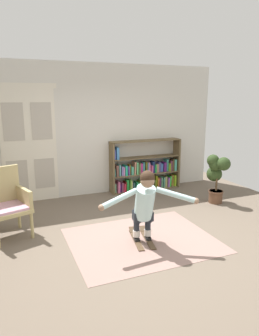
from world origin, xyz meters
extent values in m
plane|color=#685A4C|center=(0.00, 0.00, 0.00)|extent=(7.20, 7.20, 0.00)
cube|color=silver|center=(0.00, 2.60, 1.45)|extent=(6.00, 0.10, 2.90)
cube|color=silver|center=(-1.65, 2.54, 1.18)|extent=(0.55, 0.04, 2.35)
cube|color=#B7AFA1|center=(-1.65, 2.52, 1.69)|extent=(0.41, 0.01, 0.76)
cube|color=#B7AFA1|center=(-1.65, 2.52, 0.59)|extent=(0.41, 0.01, 0.64)
cube|color=silver|center=(-1.10, 2.54, 1.18)|extent=(0.55, 0.04, 2.35)
cube|color=#B7AFA1|center=(-1.10, 2.52, 1.69)|extent=(0.41, 0.01, 0.76)
cube|color=#B7AFA1|center=(-1.10, 2.52, 0.59)|extent=(0.41, 0.01, 0.64)
cube|color=silver|center=(-1.37, 2.54, 2.40)|extent=(1.22, 0.04, 0.10)
cube|color=gray|center=(0.01, -0.06, 0.00)|extent=(2.20, 1.78, 0.01)
cube|color=brown|center=(0.38, 2.39, 0.60)|extent=(0.04, 0.30, 1.20)
cube|color=brown|center=(2.06, 2.39, 0.60)|extent=(0.04, 0.30, 1.20)
cube|color=brown|center=(1.22, 2.39, 0.01)|extent=(1.69, 0.30, 0.02)
cube|color=brown|center=(1.22, 2.39, 0.40)|extent=(1.69, 0.30, 0.02)
cube|color=brown|center=(1.22, 2.39, 0.79)|extent=(1.69, 0.30, 0.02)
cube|color=brown|center=(1.22, 2.39, 1.19)|extent=(1.69, 0.30, 0.02)
cube|color=#7CC18E|center=(0.42, 2.41, 0.12)|extent=(0.06, 0.18, 0.20)
cube|color=#CE5C89|center=(0.50, 2.38, 0.15)|extent=(0.06, 0.23, 0.26)
cube|color=#521B6B|center=(0.55, 2.39, 0.11)|extent=(0.05, 0.15, 0.19)
cube|color=#9A5072|center=(0.61, 2.40, 0.13)|extent=(0.03, 0.20, 0.22)
cube|color=#D12641|center=(0.65, 2.39, 0.12)|extent=(0.05, 0.23, 0.19)
cube|color=#5F120F|center=(0.69, 2.39, 0.14)|extent=(0.03, 0.18, 0.24)
cube|color=green|center=(0.74, 2.40, 0.16)|extent=(0.05, 0.15, 0.27)
cube|color=#7ABE47|center=(0.80, 2.37, 0.16)|extent=(0.05, 0.19, 0.28)
cube|color=tan|center=(0.84, 2.40, 0.14)|extent=(0.03, 0.21, 0.24)
cube|color=#2A4F58|center=(0.90, 2.38, 0.11)|extent=(0.04, 0.15, 0.19)
cube|color=#1F8F4F|center=(0.96, 2.37, 0.12)|extent=(0.03, 0.21, 0.21)
cube|color=#45BC68|center=(1.01, 2.38, 0.11)|extent=(0.03, 0.16, 0.19)
cube|color=olive|center=(1.06, 2.39, 0.13)|extent=(0.05, 0.19, 0.21)
cube|color=#6BD08E|center=(1.11, 2.41, 0.14)|extent=(0.04, 0.23, 0.24)
cube|color=#2D706C|center=(1.16, 2.41, 0.13)|extent=(0.04, 0.16, 0.23)
cube|color=brown|center=(1.23, 2.40, 0.14)|extent=(0.06, 0.23, 0.24)
cube|color=#91B748|center=(1.31, 2.39, 0.17)|extent=(0.05, 0.17, 0.30)
cube|color=#571A52|center=(1.37, 2.40, 0.14)|extent=(0.05, 0.22, 0.23)
cube|color=#4C5E1F|center=(1.44, 2.37, 0.13)|extent=(0.04, 0.21, 0.22)
cube|color=olive|center=(1.50, 2.41, 0.17)|extent=(0.07, 0.15, 0.30)
cube|color=#CC6D38|center=(1.55, 2.39, 0.14)|extent=(0.04, 0.16, 0.24)
cube|color=#6D325C|center=(1.59, 2.40, 0.14)|extent=(0.03, 0.20, 0.24)
cube|color=#63B481|center=(1.63, 2.39, 0.15)|extent=(0.03, 0.19, 0.26)
cube|color=#4B8F79|center=(1.69, 2.37, 0.15)|extent=(0.04, 0.16, 0.25)
cube|color=#949657|center=(1.74, 2.39, 0.15)|extent=(0.05, 0.21, 0.26)
cube|color=purple|center=(1.82, 2.38, 0.13)|extent=(0.06, 0.19, 0.23)
cube|color=green|center=(1.87, 2.39, 0.15)|extent=(0.06, 0.18, 0.26)
cube|color=#9D6D36|center=(1.94, 2.41, 0.15)|extent=(0.06, 0.15, 0.27)
cube|color=#92C426|center=(2.00, 2.37, 0.16)|extent=(0.05, 0.16, 0.27)
cube|color=#337067|center=(0.41, 2.37, 0.50)|extent=(0.04, 0.21, 0.18)
cube|color=brown|center=(0.47, 2.37, 0.54)|extent=(0.06, 0.22, 0.25)
cube|color=#60C1B6|center=(0.55, 2.40, 0.54)|extent=(0.04, 0.19, 0.26)
cube|color=#8777C5|center=(0.60, 2.40, 0.52)|extent=(0.03, 0.24, 0.22)
cube|color=#C479BA|center=(0.64, 2.37, 0.51)|extent=(0.03, 0.19, 0.20)
cube|color=#25B489|center=(0.69, 2.39, 0.53)|extent=(0.05, 0.24, 0.23)
cube|color=#5F3C91|center=(0.76, 2.40, 0.52)|extent=(0.05, 0.23, 0.21)
cube|color=#7B6314|center=(0.79, 2.39, 0.53)|extent=(0.03, 0.15, 0.24)
cube|color=#4FAF8A|center=(0.85, 2.38, 0.51)|extent=(0.05, 0.18, 0.19)
cube|color=tan|center=(0.91, 2.38, 0.56)|extent=(0.05, 0.20, 0.30)
cube|color=#5FC97E|center=(0.97, 2.39, 0.55)|extent=(0.04, 0.22, 0.29)
cube|color=#565F36|center=(1.03, 2.39, 0.55)|extent=(0.04, 0.22, 0.27)
cube|color=#BD2B81|center=(1.08, 2.40, 0.54)|extent=(0.05, 0.21, 0.25)
cube|color=teal|center=(1.14, 2.38, 0.55)|extent=(0.05, 0.16, 0.27)
cube|color=#515213|center=(1.20, 2.40, 0.55)|extent=(0.04, 0.22, 0.28)
cube|color=#4F78AB|center=(1.25, 2.41, 0.54)|extent=(0.04, 0.21, 0.25)
cube|color=pink|center=(1.29, 2.40, 0.54)|extent=(0.07, 0.16, 0.26)
cube|color=#CC4E81|center=(1.35, 2.37, 0.50)|extent=(0.03, 0.23, 0.18)
cube|color=navy|center=(1.40, 2.38, 0.55)|extent=(0.07, 0.17, 0.27)
cube|color=green|center=(1.45, 2.38, 0.51)|extent=(0.03, 0.17, 0.19)
cube|color=#9A7562|center=(1.51, 2.37, 0.51)|extent=(0.06, 0.16, 0.20)
cube|color=#3D3B71|center=(1.57, 2.39, 0.53)|extent=(0.06, 0.18, 0.24)
cube|color=#3666AD|center=(1.63, 2.40, 0.51)|extent=(0.06, 0.17, 0.20)
cube|color=#591E69|center=(1.71, 2.38, 0.53)|extent=(0.06, 0.18, 0.23)
cube|color=teal|center=(1.78, 2.41, 0.56)|extent=(0.05, 0.18, 0.29)
cube|color=#75B025|center=(1.83, 2.39, 0.51)|extent=(0.03, 0.21, 0.19)
cube|color=#7D425D|center=(1.89, 2.38, 0.53)|extent=(0.03, 0.17, 0.24)
cube|color=brown|center=(1.95, 2.40, 0.55)|extent=(0.04, 0.16, 0.28)
cube|color=#52C5AB|center=(1.99, 2.40, 0.55)|extent=(0.04, 0.23, 0.28)
cube|color=#535FCC|center=(0.42, 2.41, 0.91)|extent=(0.05, 0.22, 0.21)
cube|color=#4181BD|center=(0.49, 2.38, 0.94)|extent=(0.06, 0.22, 0.28)
cylinder|color=tan|center=(-1.55, 0.68, 0.21)|extent=(0.06, 0.06, 0.42)
cylinder|color=tan|center=(-1.72, 1.17, 0.21)|extent=(0.06, 0.06, 0.42)
cube|color=tan|center=(-1.88, 0.84, 0.45)|extent=(0.76, 0.76, 0.06)
cube|color=#D29DB9|center=(-1.88, 0.84, 0.50)|extent=(0.68, 0.68, 0.04)
cube|color=tan|center=(-1.97, 1.10, 0.80)|extent=(0.59, 0.25, 0.60)
cube|color=tan|center=(-1.63, 0.93, 0.62)|extent=(0.23, 0.55, 0.28)
cylinder|color=brown|center=(2.18, 0.96, 0.13)|extent=(0.28, 0.28, 0.26)
cylinder|color=brown|center=(2.18, 0.96, 0.24)|extent=(0.31, 0.31, 0.04)
cylinder|color=#4C3823|center=(2.18, 0.96, 0.44)|extent=(0.04, 0.04, 0.36)
sphere|color=#2B401C|center=(2.16, 1.00, 0.82)|extent=(0.28, 0.28, 0.28)
sphere|color=#2B401C|center=(2.11, 1.03, 0.90)|extent=(0.25, 0.25, 0.25)
sphere|color=#2B401C|center=(2.21, 1.08, 0.59)|extent=(0.32, 0.32, 0.32)
sphere|color=#2B401C|center=(2.24, 0.84, 0.85)|extent=(0.28, 0.28, 0.28)
cube|color=brown|center=(-0.08, -0.04, 0.01)|extent=(0.22, 0.71, 0.01)
cube|color=brown|center=(-0.02, 0.27, 0.05)|extent=(0.11, 0.13, 0.06)
cube|color=black|center=(-0.08, -0.06, 0.04)|extent=(0.10, 0.13, 0.04)
cube|color=brown|center=(0.10, -0.08, 0.01)|extent=(0.22, 0.71, 0.01)
cube|color=brown|center=(0.16, 0.24, 0.05)|extent=(0.11, 0.13, 0.06)
cube|color=black|center=(0.10, -0.10, 0.04)|extent=(0.10, 0.13, 0.04)
cylinder|color=white|center=(-0.08, -0.04, 0.13)|extent=(0.13, 0.13, 0.10)
cylinder|color=#1F252D|center=(-0.08, -0.04, 0.33)|extent=(0.11, 0.11, 0.30)
cylinder|color=#1F252D|center=(-0.08, -0.07, 0.42)|extent=(0.13, 0.13, 0.22)
cylinder|color=white|center=(0.10, -0.08, 0.13)|extent=(0.13, 0.13, 0.10)
cylinder|color=#1F252D|center=(0.10, -0.08, 0.33)|extent=(0.11, 0.11, 0.30)
cylinder|color=#1F252D|center=(0.09, -0.11, 0.42)|extent=(0.13, 0.13, 0.22)
cube|color=#1F252D|center=(0.01, -0.09, 0.42)|extent=(0.33, 0.23, 0.14)
cylinder|color=silver|center=(-0.01, -0.18, 0.66)|extent=(0.36, 0.49, 0.59)
sphere|color=#99765B|center=(-0.04, -0.34, 1.04)|extent=(0.23, 0.23, 0.20)
sphere|color=#382619|center=(-0.04, -0.33, 1.08)|extent=(0.25, 0.25, 0.21)
cylinder|color=silver|center=(-0.45, -0.31, 0.82)|extent=(0.59, 0.20, 0.22)
sphere|color=#99765B|center=(-0.73, -0.36, 0.75)|extent=(0.11, 0.11, 0.09)
cylinder|color=silver|center=(0.35, -0.46, 0.82)|extent=(0.53, 0.39, 0.22)
sphere|color=#99765B|center=(0.59, -0.61, 0.75)|extent=(0.11, 0.11, 0.09)
camera|label=1|loc=(-1.86, -4.10, 2.18)|focal=33.09mm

